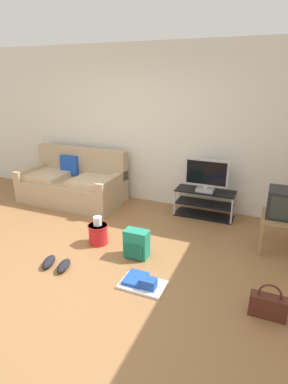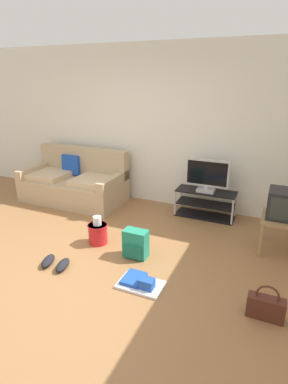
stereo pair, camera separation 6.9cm
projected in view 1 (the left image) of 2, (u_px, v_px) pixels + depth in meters
name	position (u px, v px, depth m)	size (l,w,h in m)	color
ground_plane	(78.00, 269.00, 3.75)	(9.00, 9.80, 0.02)	olive
wall_back	(153.00, 127.00, 5.40)	(9.00, 0.10, 2.70)	silver
couch	(74.00, 183.00, 5.74)	(1.83, 0.94, 0.93)	tan
tv_stand	(205.00, 203.00, 5.10)	(0.95, 0.37, 0.44)	black
flat_tv	(206.00, 176.00, 4.92)	(0.68, 0.22, 0.52)	#B2B2B7
side_table	(283.00, 222.00, 4.03)	(0.54, 0.54, 0.47)	#9E7A4C
crt_tv	(286.00, 204.00, 3.95)	(0.45, 0.39, 0.36)	#232326
backpack	(137.00, 244.00, 3.94)	(0.30, 0.25, 0.37)	#238466
handbag	(268.00, 305.00, 2.96)	(0.34, 0.12, 0.36)	#4C2319
cleaning_bucket	(98.00, 232.00, 4.27)	(0.27, 0.27, 0.40)	red
sneakers_pair	(56.00, 264.00, 3.76)	(0.41, 0.31, 0.09)	black
floor_tray	(142.00, 283.00, 3.42)	(0.49, 0.33, 0.14)	silver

